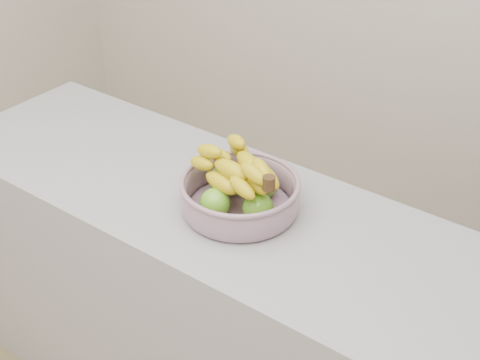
{
  "coord_description": "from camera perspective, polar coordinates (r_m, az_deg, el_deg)",
  "views": [
    {
      "loc": [
        0.96,
        -0.59,
        2.0
      ],
      "look_at": [
        0.04,
        0.64,
        1.0
      ],
      "focal_mm": 50.0,
      "sensor_mm": 36.0,
      "label": 1
    }
  ],
  "objects": [
    {
      "name": "counter",
      "position": [
        2.2,
        -0.96,
        -11.71
      ],
      "size": [
        2.0,
        0.6,
        0.9
      ],
      "primitive_type": "cube",
      "color": "#A1A0A8",
      "rests_on": "ground"
    },
    {
      "name": "fruit_bowl",
      "position": [
        1.85,
        -0.01,
        -1.01
      ],
      "size": [
        0.34,
        0.34,
        0.18
      ],
      "rotation": [
        0.0,
        0.0,
        -0.32
      ],
      "color": "#9BA5BB",
      "rests_on": "counter"
    }
  ]
}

